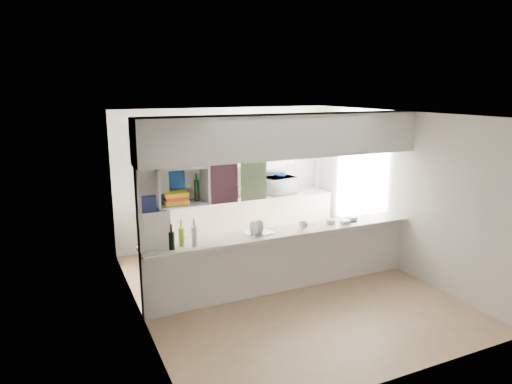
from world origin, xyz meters
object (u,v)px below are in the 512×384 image
dish_rack (259,228)px  microwave (280,185)px  wine_bottles (183,237)px  bowl (280,175)px

dish_rack → microwave: bearing=43.1°
microwave → wine_bottles: (-2.58, -2.21, -0.03)m
bowl → wine_bottles: 3.44m
bowl → dish_rack: bowl is taller
dish_rack → wine_bottles: (-1.14, -0.11, 0.05)m
bowl → wine_bottles: (-2.59, -2.25, -0.23)m
bowl → wine_bottles: bowl is taller
bowl → dish_rack: 2.60m
bowl → dish_rack: size_ratio=0.56×
dish_rack → bowl: bearing=43.2°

